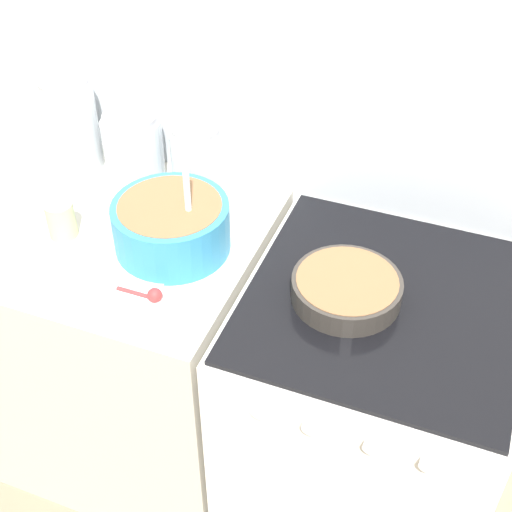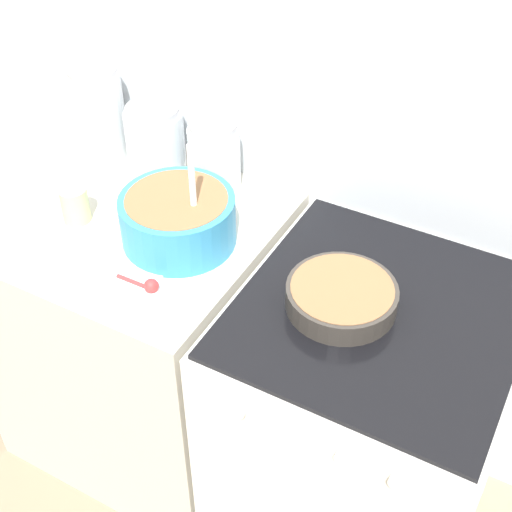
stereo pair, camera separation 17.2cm
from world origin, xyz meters
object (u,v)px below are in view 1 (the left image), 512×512
object	(u,v)px
stove	(366,415)
storage_jar_middle	(134,152)
baking_pan	(347,288)
storage_jar_left	(72,129)
storage_jar_right	(198,165)
tin_can	(61,220)
mixing_bowl	(171,224)

from	to	relation	value
stove	storage_jar_middle	bearing A→B (deg)	163.09
baking_pan	storage_jar_left	distance (m)	0.94
baking_pan	storage_jar_middle	size ratio (longest dim) A/B	1.27
stove	storage_jar_middle	distance (m)	0.98
baking_pan	storage_jar_right	xyz separation A→B (m)	(-0.50, 0.27, 0.06)
storage_jar_middle	storage_jar_left	bearing A→B (deg)	180.00
storage_jar_left	tin_can	size ratio (longest dim) A/B	2.79
baking_pan	storage_jar_left	world-z (taller)	storage_jar_left
baking_pan	stove	bearing A→B (deg)	18.25
baking_pan	storage_jar_right	distance (m)	0.57
mixing_bowl	storage_jar_right	distance (m)	0.25
stove	mixing_bowl	size ratio (longest dim) A/B	2.95
baking_pan	tin_can	size ratio (longest dim) A/B	2.65
stove	storage_jar_left	xyz separation A→B (m)	(-0.99, 0.24, 0.56)
storage_jar_middle	stove	bearing A→B (deg)	-16.91
storage_jar_left	storage_jar_right	distance (m)	0.40
storage_jar_left	tin_can	xyz separation A→B (m)	(0.15, -0.30, -0.07)
stove	baking_pan	distance (m)	0.49
mixing_bowl	storage_jar_right	bearing A→B (deg)	99.42
baking_pan	storage_jar_middle	xyz separation A→B (m)	(-0.70, 0.27, 0.06)
mixing_bowl	storage_jar_left	xyz separation A→B (m)	(-0.44, 0.25, 0.04)
stove	baking_pan	world-z (taller)	baking_pan
stove	storage_jar_right	size ratio (longest dim) A/B	4.26
storage_jar_middle	storage_jar_right	bearing A→B (deg)	0.00
baking_pan	storage_jar_left	bearing A→B (deg)	163.31
stove	tin_can	world-z (taller)	tin_can
storage_jar_right	mixing_bowl	bearing A→B (deg)	-80.58
storage_jar_right	stove	bearing A→B (deg)	-22.07
storage_jar_right	storage_jar_middle	bearing A→B (deg)	180.00
storage_jar_right	tin_can	distance (m)	0.39
storage_jar_middle	tin_can	distance (m)	0.31
baking_pan	storage_jar_right	size ratio (longest dim) A/B	1.24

